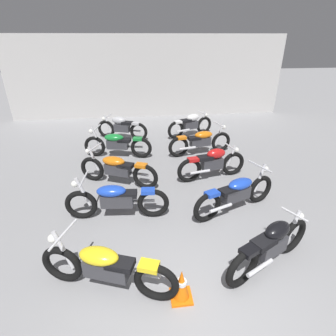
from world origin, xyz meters
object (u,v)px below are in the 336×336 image
motorcycle_right_row_4 (191,124)px  motorcycle_left_row_3 (117,144)px  motorcycle_right_row_1 (236,193)px  motorcycle_left_row_0 (106,267)px  motorcycle_left_row_1 (116,199)px  motorcycle_right_row_3 (201,141)px  motorcycle_left_row_4 (122,127)px  traffic_cone (181,285)px  motorcycle_right_row_2 (212,163)px  motorcycle_right_row_0 (271,245)px  motorcycle_left_row_2 (117,169)px

motorcycle_right_row_4 → motorcycle_left_row_3: bearing=-147.9°
motorcycle_right_row_1 → motorcycle_right_row_4: 5.00m
motorcycle_left_row_0 → motorcycle_left_row_1: 1.82m
motorcycle_left_row_3 → motorcycle_right_row_3: 2.67m
motorcycle_left_row_0 → motorcycle_left_row_4: size_ratio=1.10×
motorcycle_left_row_1 → traffic_cone: motorcycle_left_row_1 is taller
motorcycle_right_row_4 → motorcycle_right_row_3: bearing=-91.0°
motorcycle_right_row_1 → motorcycle_right_row_2: motorcycle_right_row_1 is taller
motorcycle_left_row_0 → motorcycle_right_row_3: (2.61, 4.95, 0.00)m
motorcycle_left_row_1 → motorcycle_right_row_4: bearing=62.4°
motorcycle_left_row_1 → motorcycle_left_row_4: bearing=90.4°
motorcycle_right_row_2 → motorcycle_left_row_1: bearing=-149.3°
motorcycle_right_row_1 → motorcycle_right_row_4: (0.02, 5.00, 0.01)m
motorcycle_left_row_3 → motorcycle_right_row_4: (2.70, 1.70, 0.01)m
motorcycle_right_row_0 → traffic_cone: motorcycle_right_row_0 is taller
motorcycle_left_row_3 → motorcycle_left_row_4: size_ratio=1.14×
motorcycle_left_row_1 → motorcycle_right_row_3: (2.54, 3.13, 0.00)m
traffic_cone → motorcycle_right_row_4: bearing=77.5°
motorcycle_left_row_2 → motorcycle_right_row_1: bearing=-30.3°
motorcycle_left_row_2 → motorcycle_left_row_3: size_ratio=0.95×
motorcycle_left_row_4 → traffic_cone: motorcycle_left_row_4 is taller
traffic_cone → motorcycle_left_row_3: bearing=102.0°
motorcycle_left_row_3 → motorcycle_right_row_0: (2.68, -4.91, 0.01)m
motorcycle_right_row_2 → motorcycle_left_row_0: bearing=-127.6°
motorcycle_right_row_0 → motorcycle_right_row_1: bearing=89.9°
motorcycle_left_row_0 → motorcycle_right_row_2: motorcycle_left_row_0 is taller
motorcycle_left_row_1 → motorcycle_left_row_4: motorcycle_left_row_1 is taller
motorcycle_right_row_3 → motorcycle_right_row_4: 1.79m
motorcycle_left_row_2 → motorcycle_right_row_1: same height
motorcycle_right_row_2 → motorcycle_right_row_3: 1.67m
motorcycle_right_row_0 → motorcycle_right_row_4: 6.61m
motorcycle_left_row_4 → motorcycle_right_row_0: (2.58, -6.59, 0.00)m
motorcycle_left_row_3 → motorcycle_right_row_0: 5.60m
motorcycle_left_row_4 → motorcycle_right_row_3: bearing=-34.5°
motorcycle_left_row_4 → motorcycle_right_row_0: bearing=-68.6°
motorcycle_right_row_1 → motorcycle_left_row_0: bearing=-146.5°
motorcycle_left_row_1 → motorcycle_right_row_2: (2.46, 1.46, 0.01)m
motorcycle_left_row_2 → motorcycle_right_row_1: (2.60, -1.52, 0.00)m
motorcycle_right_row_1 → motorcycle_right_row_2: bearing=93.6°
motorcycle_left_row_1 → motorcycle_left_row_4: (-0.03, 4.91, 0.01)m
motorcycle_right_row_3 → motorcycle_right_row_1: bearing=-89.8°
motorcycle_left_row_1 → traffic_cone: bearing=-64.4°
motorcycle_right_row_2 → motorcycle_left_row_2: bearing=-179.6°
motorcycle_left_row_2 → motorcycle_right_row_4: bearing=53.0°
motorcycle_left_row_0 → motorcycle_left_row_2: size_ratio=1.02×
motorcycle_right_row_3 → traffic_cone: 5.46m
motorcycle_left_row_4 → motorcycle_right_row_2: 4.25m
motorcycle_right_row_3 → motorcycle_right_row_4: size_ratio=1.15×
motorcycle_left_row_1 → motorcycle_right_row_1: (2.56, -0.08, 0.00)m
motorcycle_left_row_4 → motorcycle_right_row_1: (2.59, -4.98, -0.01)m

